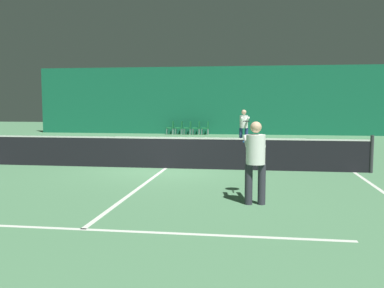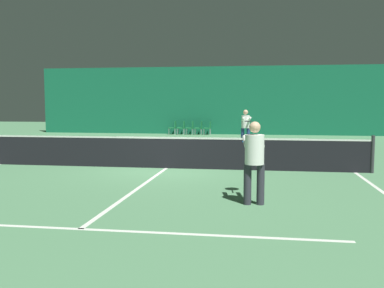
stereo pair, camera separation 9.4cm
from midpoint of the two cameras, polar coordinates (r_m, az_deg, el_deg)
ground_plane at (r=13.04m, az=-3.72°, el=-3.25°), size 60.00×60.00×0.00m
backdrop_curtain at (r=27.33m, az=2.62°, el=5.81°), size 23.00×0.12×4.29m
court_line_baseline_far at (r=24.73m, az=1.99°, el=0.88°), size 11.00×0.10×0.00m
court_line_service_far at (r=19.30m, az=0.21°, el=-0.40°), size 8.25×0.10×0.00m
court_line_service_near at (r=7.04m, az=-14.75°, el=-10.94°), size 8.25×0.10×0.00m
court_line_sideline_right at (r=13.07m, az=20.64°, el=-3.56°), size 0.10×23.80×0.00m
court_line_centre at (r=13.04m, az=-3.72°, el=-3.24°), size 0.10×12.80×0.00m
tennis_net at (r=12.97m, az=-3.73°, el=-1.02°), size 12.00×0.10×1.07m
player_near at (r=8.39m, az=8.12°, el=-1.61°), size 0.50×1.36×1.62m
player_far at (r=20.10m, az=6.80°, el=2.57°), size 0.55×1.39×1.67m
courtside_chair_0 at (r=27.20m, az=-2.88°, el=2.31°), size 0.44×0.44×0.84m
courtside_chair_1 at (r=27.09m, az=-1.72°, el=2.30°), size 0.44×0.44×0.84m
courtside_chair_2 at (r=27.00m, az=-0.55°, el=2.30°), size 0.44×0.44×0.84m
courtside_chair_3 at (r=26.92m, az=0.62°, el=2.29°), size 0.44×0.44×0.84m
courtside_chair_4 at (r=26.86m, az=1.80°, el=2.28°), size 0.44×0.44×0.84m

